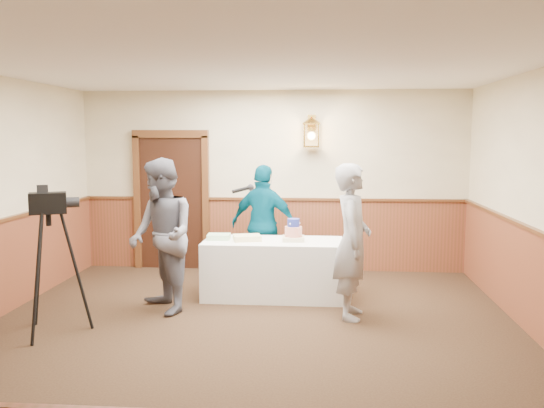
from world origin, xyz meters
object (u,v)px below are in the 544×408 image
(display_table, at_px, (273,269))
(tiered_cake, at_px, (293,232))
(sheet_cake_yellow, at_px, (247,238))
(baker, at_px, (352,241))
(sheet_cake_green, at_px, (219,237))
(tv_camera_rig, at_px, (51,271))
(assistant_p, at_px, (264,225))
(interviewer, at_px, (161,236))

(display_table, xyz_separation_m, tiered_cake, (0.26, 0.00, 0.49))
(sheet_cake_yellow, xyz_separation_m, baker, (1.31, -0.74, 0.11))
(display_table, relative_size, baker, 1.01)
(sheet_cake_green, xyz_separation_m, tv_camera_rig, (-1.52, -1.61, -0.11))
(display_table, distance_m, tiered_cake, 0.55)
(sheet_cake_yellow, bearing_deg, baker, -29.35)
(display_table, distance_m, assistant_p, 0.82)
(sheet_cake_yellow, height_order, sheet_cake_green, sheet_cake_yellow)
(sheet_cake_green, xyz_separation_m, baker, (1.69, -0.80, 0.11))
(display_table, bearing_deg, tiered_cake, 0.26)
(assistant_p, bearing_deg, sheet_cake_yellow, 95.81)
(sheet_cake_yellow, bearing_deg, interviewer, -142.00)
(sheet_cake_yellow, xyz_separation_m, tv_camera_rig, (-1.90, -1.55, -0.11))
(tiered_cake, bearing_deg, display_table, -179.74)
(sheet_cake_yellow, relative_size, sheet_cake_green, 1.18)
(display_table, bearing_deg, baker, -38.50)
(tiered_cake, bearing_deg, sheet_cake_yellow, -176.39)
(sheet_cake_green, xyz_separation_m, assistant_p, (0.54, 0.61, 0.07))
(tiered_cake, relative_size, interviewer, 0.16)
(sheet_cake_yellow, distance_m, interviewer, 1.18)
(baker, height_order, assistant_p, baker)
(interviewer, xyz_separation_m, assistant_p, (1.08, 1.40, -0.07))
(sheet_cake_green, height_order, interviewer, interviewer)
(tiered_cake, bearing_deg, baker, -47.45)
(assistant_p, bearing_deg, display_table, 124.71)
(assistant_p, bearing_deg, baker, 148.11)
(sheet_cake_green, bearing_deg, baker, -25.30)
(tiered_cake, relative_size, baker, 0.16)
(assistant_p, height_order, tv_camera_rig, assistant_p)
(sheet_cake_green, relative_size, interviewer, 0.16)
(tiered_cake, distance_m, interviewer, 1.71)
(tiered_cake, bearing_deg, interviewer, -153.47)
(tiered_cake, distance_m, sheet_cake_green, 0.98)
(sheet_cake_yellow, height_order, interviewer, interviewer)
(sheet_cake_yellow, distance_m, sheet_cake_green, 0.39)
(sheet_cake_yellow, height_order, assistant_p, assistant_p)
(assistant_p, bearing_deg, tv_camera_rig, 66.10)
(display_table, distance_m, sheet_cake_yellow, 0.53)
(assistant_p, xyz_separation_m, tv_camera_rig, (-2.05, -2.22, -0.17))
(display_table, bearing_deg, sheet_cake_green, 177.90)
(baker, relative_size, tv_camera_rig, 1.18)
(sheet_cake_yellow, relative_size, tv_camera_rig, 0.23)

